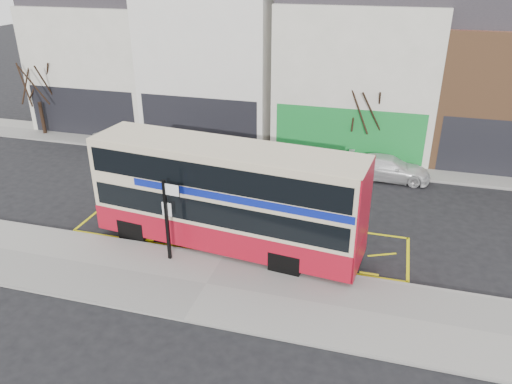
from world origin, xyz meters
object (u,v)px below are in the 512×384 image
(street_tree_right, at_px, (368,99))
(street_tree_left, at_px, (34,73))
(car_silver, at_px, (122,142))
(car_grey, at_px, (207,156))
(double_decker_bus, at_px, (227,196))
(bus_stop_post, at_px, (168,213))
(car_white, at_px, (388,168))

(street_tree_right, bearing_deg, street_tree_left, -177.99)
(car_silver, height_order, car_grey, car_silver)
(double_decker_bus, xyz_separation_m, car_silver, (-9.47, 8.35, -1.58))
(street_tree_left, bearing_deg, street_tree_right, 2.01)
(street_tree_left, bearing_deg, bus_stop_post, -39.01)
(bus_stop_post, height_order, car_white, bus_stop_post)
(car_white, distance_m, street_tree_left, 22.48)
(street_tree_right, bearing_deg, car_grey, -161.06)
(bus_stop_post, xyz_separation_m, street_tree_right, (6.24, 12.41, 1.64))
(car_silver, xyz_separation_m, street_tree_left, (-6.69, 1.62, 3.43))
(car_silver, distance_m, car_white, 15.48)
(double_decker_bus, relative_size, car_grey, 2.95)
(bus_stop_post, bearing_deg, double_decker_bus, 48.99)
(street_tree_left, relative_size, street_tree_right, 1.10)
(car_grey, height_order, street_tree_left, street_tree_left)
(street_tree_right, bearing_deg, bus_stop_post, -116.69)
(car_silver, relative_size, car_white, 0.95)
(car_white, relative_size, street_tree_right, 0.79)
(car_grey, xyz_separation_m, street_tree_right, (8.34, 2.86, 3.14))
(bus_stop_post, relative_size, street_tree_left, 0.55)
(bus_stop_post, bearing_deg, car_white, 57.89)
(car_silver, relative_size, car_grey, 1.10)
(street_tree_right, bearing_deg, car_white, -52.46)
(car_white, bearing_deg, street_tree_right, 38.29)
(car_white, bearing_deg, bus_stop_post, 144.20)
(street_tree_left, bearing_deg, car_white, -3.20)
(car_white, distance_m, street_tree_right, 3.99)
(car_grey, bearing_deg, double_decker_bus, -170.37)
(street_tree_left, bearing_deg, double_decker_bus, -31.67)
(double_decker_bus, relative_size, bus_stop_post, 3.33)
(car_silver, xyz_separation_m, car_white, (15.48, 0.38, -0.07))
(car_white, bearing_deg, car_silver, 92.17)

